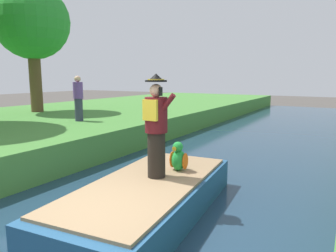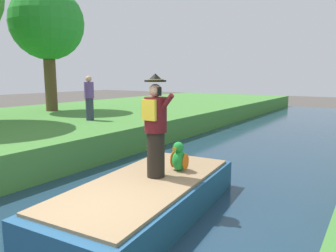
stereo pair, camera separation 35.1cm
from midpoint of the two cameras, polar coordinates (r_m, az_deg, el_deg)
name	(u,v)px [view 2 (the right image)]	position (r m, az deg, el deg)	size (l,w,h in m)	color
ground_plane	(92,252)	(4.96, -11.55, -21.57)	(80.00, 80.00, 0.00)	#4C4742
canal_water	(92,249)	(4.93, -11.57, -21.07)	(5.85, 48.00, 0.10)	#1E384C
boat	(146,197)	(5.65, -2.16, -12.88)	(2.23, 4.36, 0.61)	#23517A
person_pirate	(156,126)	(5.52, -0.46, -0.06)	(0.61, 0.42, 1.85)	black
parrot_plush	(179,158)	(6.04, 3.72, -5.89)	(0.36, 0.35, 0.57)	green
tree_tall	(47,24)	(15.50, -20.53, 16.99)	(3.23, 3.23, 5.54)	brown
person_bystander	(89,98)	(11.59, -13.31, 5.01)	(0.34, 0.34, 1.60)	#33384C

